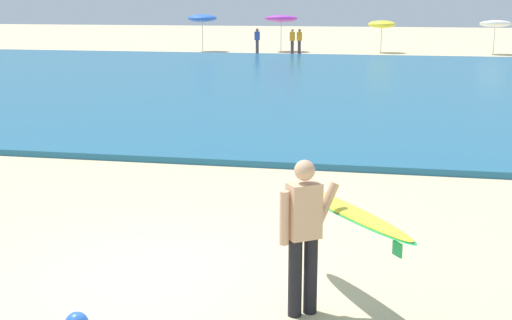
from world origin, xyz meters
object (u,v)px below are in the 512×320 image
(beach_umbrella_1, at_px, (281,18))
(beachgoer_near_row_left, at_px, (292,41))
(beach_umbrella_2, at_px, (382,24))
(beach_umbrella_3, at_px, (495,24))
(beachgoer_near_row_right, at_px, (257,40))
(beachgoer_near_row_mid, at_px, (299,41))
(surfer_with_board, at_px, (324,221))
(beach_umbrella_0, at_px, (202,18))

(beach_umbrella_1, distance_m, beachgoer_near_row_left, 2.68)
(beach_umbrella_2, xyz_separation_m, beach_umbrella_3, (6.93, -0.09, 0.09))
(beach_umbrella_3, bearing_deg, beachgoer_near_row_right, -171.62)
(beach_umbrella_3, height_order, beachgoer_near_row_mid, beach_umbrella_3)
(beachgoer_near_row_mid, bearing_deg, beach_umbrella_1, 126.67)
(beach_umbrella_3, distance_m, beachgoer_near_row_mid, 12.19)
(beachgoer_near_row_right, bearing_deg, beachgoer_near_row_mid, 0.67)
(surfer_with_board, relative_size, beach_umbrella_3, 1.04)
(beach_umbrella_1, relative_size, beach_umbrella_3, 1.11)
(surfer_with_board, height_order, beach_umbrella_2, beach_umbrella_2)
(beachgoer_near_row_right, bearing_deg, surfer_with_board, -77.98)
(surfer_with_board, bearing_deg, beachgoer_near_row_mid, 97.82)
(beach_umbrella_2, xyz_separation_m, beachgoer_near_row_right, (-7.71, -2.24, -0.95))
(beach_umbrella_0, relative_size, beach_umbrella_3, 1.11)
(surfer_with_board, distance_m, beachgoer_near_row_right, 36.46)
(beach_umbrella_1, height_order, beach_umbrella_2, beach_umbrella_1)
(beachgoer_near_row_right, bearing_deg, beachgoer_near_row_left, -2.25)
(beachgoer_near_row_left, xyz_separation_m, beachgoer_near_row_right, (-2.26, 0.09, 0.00))
(beach_umbrella_0, distance_m, beach_umbrella_2, 11.66)
(beach_umbrella_1, relative_size, beach_umbrella_2, 1.18)
(beachgoer_near_row_right, bearing_deg, beach_umbrella_0, 163.62)
(beach_umbrella_1, bearing_deg, beach_umbrella_2, 2.01)
(surfer_with_board, relative_size, beach_umbrella_0, 0.94)
(surfer_with_board, bearing_deg, beach_umbrella_0, 107.33)
(beach_umbrella_1, bearing_deg, beach_umbrella_0, -170.31)
(beach_umbrella_2, bearing_deg, beach_umbrella_1, -177.99)
(surfer_with_board, xyz_separation_m, beach_umbrella_2, (0.12, 37.90, 0.77))
(beachgoer_near_row_mid, bearing_deg, beachgoer_near_row_right, -179.33)
(surfer_with_board, relative_size, beach_umbrella_1, 0.93)
(beachgoer_near_row_left, bearing_deg, beach_umbrella_1, 116.39)
(surfer_with_board, distance_m, beach_umbrella_3, 38.48)
(surfer_with_board, distance_m, beach_umbrella_1, 38.23)
(beachgoer_near_row_left, height_order, beachgoer_near_row_mid, same)
(beach_umbrella_0, distance_m, beach_umbrella_1, 5.18)
(beach_umbrella_0, height_order, beach_umbrella_2, beach_umbrella_0)
(beach_umbrella_3, relative_size, beachgoer_near_row_left, 1.38)
(beach_umbrella_2, distance_m, beach_umbrella_3, 6.93)
(surfer_with_board, distance_m, beachgoer_near_row_left, 35.97)
(beach_umbrella_0, height_order, beachgoer_near_row_right, beach_umbrella_0)
(beach_umbrella_3, bearing_deg, beach_umbrella_1, -179.40)
(beach_umbrella_0, relative_size, beach_umbrella_1, 1.00)
(surfer_with_board, bearing_deg, beachgoer_near_row_left, 98.53)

